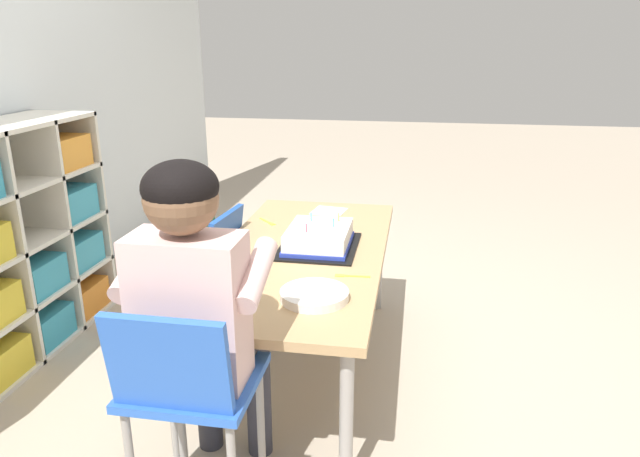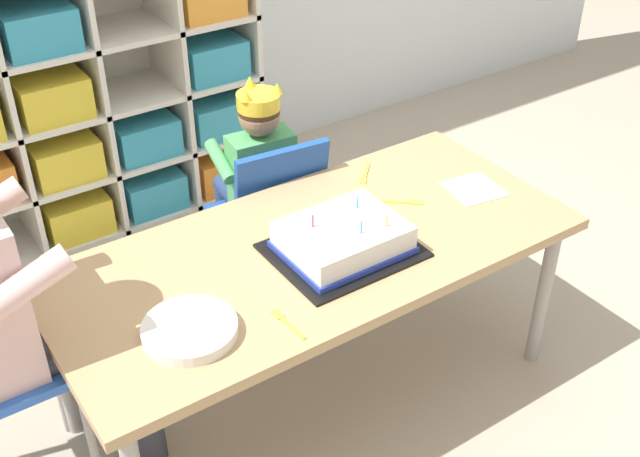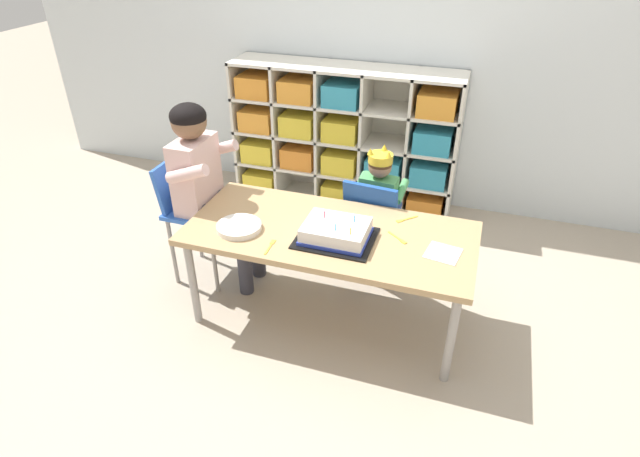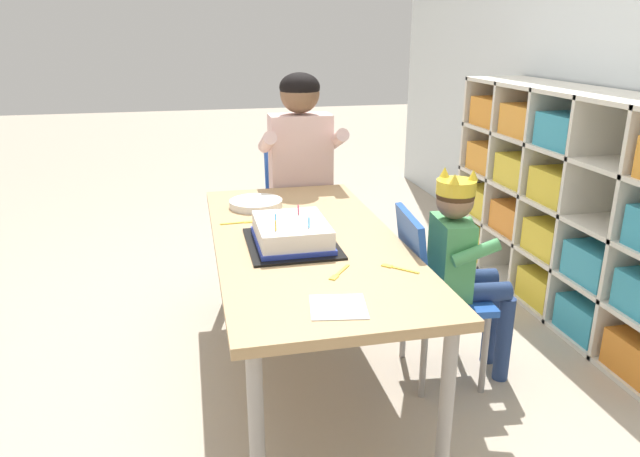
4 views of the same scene
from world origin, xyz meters
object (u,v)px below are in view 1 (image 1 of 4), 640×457
Objects in this scene: activity_table at (301,261)px; birthday_cake_on_tray at (319,239)px; adult_helper_seated at (199,300)px; fork_scattered_mid_table at (268,222)px; classroom_chair_adult_side at (187,389)px; fork_at_table_front_edge at (309,224)px; child_with_crown at (185,243)px; classroom_chair_blue at (210,271)px; fork_near_child_seat at (350,276)px; paper_plate_stack at (314,295)px.

birthday_cake_on_tray reaches higher than activity_table.
adult_helper_seated is 10.65× the size of fork_scattered_mid_table.
fork_at_table_front_edge is at bearing -94.48° from classroom_chair_adult_side.
child_with_crown is at bearing -64.80° from adult_helper_seated.
classroom_chair_adult_side is (-1.01, -0.31, 0.09)m from classroom_chair_blue.
fork_near_child_seat is (-0.57, -0.26, -0.00)m from fork_at_table_front_edge.
classroom_chair_adult_side is 5.79× the size of fork_near_child_seat.
adult_helper_seated is at bearing 140.27° from fork_scattered_mid_table.
child_with_crown is at bearing -30.55° from fork_at_table_front_edge.
adult_helper_seated is 9.75× the size of fork_at_table_front_edge.
child_with_crown reaches higher than activity_table.
classroom_chair_blue is 0.83m from paper_plate_stack.
classroom_chair_blue is 0.81× the size of child_with_crown.
birthday_cake_on_tray reaches higher than paper_plate_stack.
fork_scattered_mid_table is 0.79× the size of fork_near_child_seat.
adult_helper_seated reaches higher than fork_scattered_mid_table.
paper_plate_stack is at bearing 51.04° from classroom_chair_blue.
adult_helper_seated is at bearing 166.23° from birthday_cake_on_tray.
activity_table is 0.57m from child_with_crown.
classroom_chair_blue is at bearing 90.21° from fork_scattered_mid_table.
activity_table is 0.33m from fork_near_child_seat.
fork_at_table_front_edge is at bearing -94.96° from adult_helper_seated.
fork_at_table_front_edge is at bearing 123.15° from classroom_chair_blue.
fork_at_table_front_edge is (0.29, 0.10, -0.04)m from birthday_cake_on_tray.
activity_table is 11.37× the size of fork_near_child_seat.
classroom_chair_blue is 6.47× the size of fork_scattered_mid_table.
birthday_cake_on_tray is at bearing 116.82° from fork_near_child_seat.
fork_scattered_mid_table is at bearing 125.10° from fork_near_child_seat.
birthday_cake_on_tray is (-0.09, -0.62, 0.09)m from child_with_crown.
adult_helper_seated is 0.84m from birthday_cake_on_tray.
fork_scattered_mid_table is (0.34, 0.23, 0.05)m from activity_table.
birthday_cake_on_tray is at bearing 86.76° from classroom_chair_blue.
child_with_crown is 1.01m from adult_helper_seated.
fork_near_child_seat is at bearing -23.81° from paper_plate_stack.
fork_near_child_seat is (-0.23, -0.23, 0.05)m from activity_table.
classroom_chair_adult_side is at bearing -122.32° from fork_near_child_seat.
paper_plate_stack is 2.04× the size of fork_at_table_front_edge.
fork_at_table_front_edge is (0.21, -0.41, 0.17)m from classroom_chair_blue.
classroom_chair_adult_side is at bearing 148.46° from paper_plate_stack.
classroom_chair_adult_side reaches higher than fork_at_table_front_edge.
child_with_crown is 0.56m from fork_at_table_front_edge.
classroom_chair_blue is at bearing 73.78° from activity_table.
adult_helper_seated is at bearing 24.80° from classroom_chair_blue.
child_with_crown is 7.31× the size of fork_at_table_front_edge.
classroom_chair_adult_side is 0.52m from paper_plate_stack.
classroom_chair_blue reaches higher than paper_plate_stack.
fork_scattered_mid_table is (0.20, -0.33, 0.05)m from child_with_crown.
child_with_crown reaches higher than fork_at_table_front_edge.
birthday_cake_on_tray is 0.50m from paper_plate_stack.
classroom_chair_adult_side is at bearing 171.22° from activity_table.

